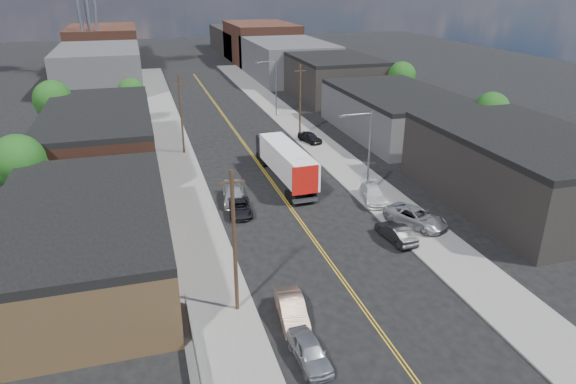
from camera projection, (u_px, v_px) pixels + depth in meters
ground at (227, 120)px, 80.83m from camera, size 260.00×260.00×0.00m
centerline at (247, 148)px, 67.53m from camera, size 0.32×120.00×0.01m
sidewalk_left at (174, 154)px, 65.03m from camera, size 5.00×140.00×0.15m
sidewalk_right at (315, 142)px, 69.97m from camera, size 5.00×140.00×0.15m
warehouse_tan at (84, 239)px, 37.84m from camera, size 12.00×22.00×5.60m
warehouse_brown at (99, 137)px, 60.70m from camera, size 12.00×26.00×6.60m
industrial_right_a at (522, 169)px, 49.71m from camera, size 14.00×22.00×7.10m
industrial_right_b at (397, 112)px, 72.96m from camera, size 14.00×24.00×6.10m
industrial_right_c at (332, 77)px, 95.73m from camera, size 14.00×22.00×7.60m
skyline_left_a at (100, 67)px, 105.14m from camera, size 16.00×30.00×8.00m
skyline_right_a at (287, 59)px, 115.53m from camera, size 16.00×30.00×8.00m
skyline_left_b at (104, 48)px, 126.92m from camera, size 16.00×26.00×10.00m
skyline_right_b at (261, 43)px, 137.32m from camera, size 16.00×26.00×10.00m
skyline_left_c at (107, 45)px, 145.23m from camera, size 16.00×40.00×7.00m
skyline_right_c at (246, 41)px, 155.63m from camera, size 16.00×40.00×7.00m
streetlight_near at (366, 149)px, 49.73m from camera, size 3.39×0.25×9.00m
streetlight_far at (273, 84)px, 80.77m from camera, size 3.39×0.25×9.00m
utility_pole_left_near at (234, 242)px, 32.40m from camera, size 1.60×0.26×10.00m
utility_pole_left_far at (181, 114)px, 63.43m from camera, size 1.60×0.26×10.00m
utility_pole_right at (300, 101)px, 70.35m from camera, size 1.60×0.26×10.00m
chainlink_fence at (200, 379)px, 27.49m from camera, size 0.05×16.00×1.22m
tree_left_near at (20, 164)px, 46.03m from camera, size 4.85×4.76×7.91m
tree_left_mid at (54, 102)px, 68.08m from camera, size 5.10×5.04×8.37m
tree_left_far at (132, 94)px, 77.23m from camera, size 4.35×4.20×6.97m
tree_right_near at (491, 112)px, 65.50m from camera, size 4.60×4.48×7.44m
tree_right_far at (402, 78)px, 86.66m from camera, size 4.85×4.76×7.91m
semi_truck at (283, 159)px, 56.23m from camera, size 3.18×15.72×4.09m
car_left_a at (309, 351)px, 29.48m from camera, size 1.91×4.30×1.44m
car_left_b at (292, 310)px, 33.13m from camera, size 2.06×4.77×1.53m
car_left_c at (240, 208)px, 48.30m from camera, size 2.51×4.75×1.27m
car_left_d at (234, 195)px, 50.87m from camera, size 2.80×5.42×1.50m
car_right_oncoming at (396, 233)px, 43.25m from camera, size 2.00×4.64×1.49m
car_right_lot_a at (416, 217)px, 45.62m from camera, size 5.00×6.40×1.62m
car_right_lot_b at (373, 194)px, 50.70m from camera, size 3.04×5.33×1.46m
car_right_lot_c at (310, 137)px, 69.23m from camera, size 2.81×4.39×1.39m
car_ahead_truck at (282, 146)px, 65.56m from camera, size 3.39×6.06×1.60m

